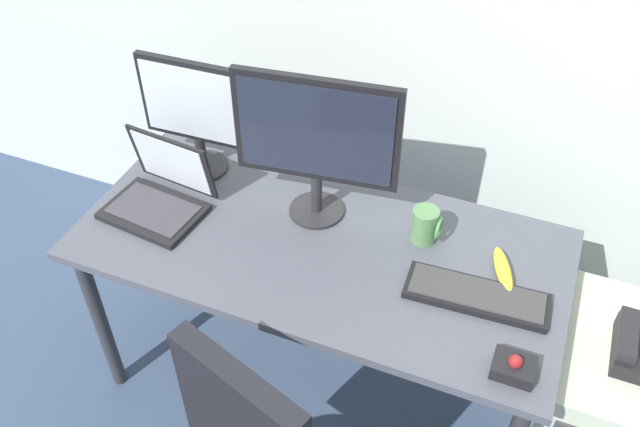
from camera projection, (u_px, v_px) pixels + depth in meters
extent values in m
plane|color=#354661|center=(320.00, 375.00, 2.61)|extent=(8.00, 8.00, 0.00)
cube|color=#494C57|center=(320.00, 245.00, 2.13)|extent=(1.53, 0.73, 0.03)
cylinder|color=#2D2D33|center=(101.00, 322.00, 2.36)|extent=(0.05, 0.05, 0.70)
cylinder|color=#2D2D33|center=(189.00, 213.00, 2.78)|extent=(0.05, 0.05, 0.70)
cylinder|color=#2D2D33|center=(537.00, 314.00, 2.39)|extent=(0.05, 0.05, 0.70)
cube|color=beige|center=(610.00, 413.00, 2.13)|extent=(0.42, 0.52, 0.64)
cube|color=black|center=(628.00, 335.00, 1.87)|extent=(0.05, 0.18, 0.04)
cube|color=black|center=(243.00, 423.00, 1.65)|extent=(0.40, 0.18, 0.42)
cylinder|color=#262628|center=(317.00, 210.00, 2.22)|extent=(0.18, 0.18, 0.01)
cylinder|color=#262628|center=(317.00, 193.00, 2.17)|extent=(0.04, 0.04, 0.14)
cube|color=black|center=(316.00, 130.00, 2.01)|extent=(0.51, 0.09, 0.36)
cube|color=#1E2333|center=(315.00, 133.00, 2.00)|extent=(0.47, 0.06, 0.31)
cylinder|color=#262628|center=(203.00, 166.00, 2.39)|extent=(0.18, 0.18, 0.01)
cylinder|color=#262628|center=(201.00, 152.00, 2.35)|extent=(0.04, 0.04, 0.12)
cube|color=black|center=(194.00, 102.00, 2.21)|extent=(0.38, 0.04, 0.29)
cube|color=silver|center=(192.00, 104.00, 2.20)|extent=(0.35, 0.02, 0.26)
cube|color=black|center=(476.00, 296.00, 1.94)|extent=(0.42, 0.16, 0.02)
cube|color=#353535|center=(477.00, 293.00, 1.93)|extent=(0.39, 0.14, 0.01)
cube|color=black|center=(154.00, 212.00, 2.21)|extent=(0.33, 0.25, 0.02)
cube|color=#38383D|center=(153.00, 209.00, 2.20)|extent=(0.29, 0.19, 0.00)
cube|color=black|center=(172.00, 162.00, 2.21)|extent=(0.31, 0.08, 0.22)
cube|color=silver|center=(171.00, 163.00, 2.21)|extent=(0.28, 0.07, 0.19)
cube|color=black|center=(514.00, 368.00, 1.75)|extent=(0.11, 0.09, 0.04)
sphere|color=maroon|center=(515.00, 362.00, 1.73)|extent=(0.04, 0.04, 0.04)
cylinder|color=#527F4D|center=(425.00, 225.00, 2.09)|extent=(0.08, 0.08, 0.12)
torus|color=#4D834A|center=(439.00, 228.00, 2.08)|extent=(0.01, 0.07, 0.07)
ellipsoid|color=yellow|center=(503.00, 270.00, 2.00)|extent=(0.11, 0.19, 0.04)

